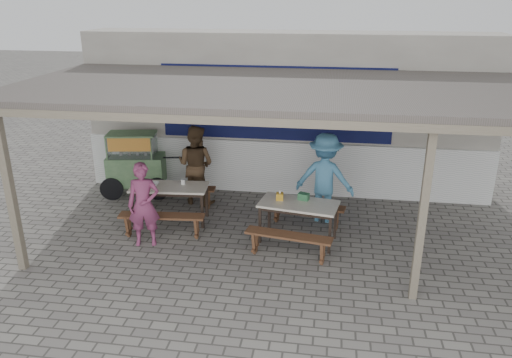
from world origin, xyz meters
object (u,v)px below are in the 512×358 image
at_px(bench_right_street, 288,240).
at_px(patron_right_table, 325,178).
at_px(bench_left_street, 162,220).
at_px(vendor_cart, 135,162).
at_px(bench_right_wall, 306,209).
at_px(tissue_box, 280,196).
at_px(patron_street_side, 144,205).
at_px(donation_box, 304,197).
at_px(condiment_jar, 183,182).
at_px(table_right, 299,207).
at_px(patron_wall_side, 196,165).
at_px(table_left, 169,190).
at_px(bench_left_wall, 178,192).
at_px(condiment_bowl, 154,184).

height_order(bench_right_street, patron_right_table, patron_right_table).
bearing_deg(bench_left_street, vendor_cart, 117.71).
relative_size(bench_right_wall, tissue_box, 11.86).
distance_m(bench_right_wall, patron_street_side, 3.09).
xyz_separation_m(donation_box, condiment_jar, (-2.39, 0.43, -0.02)).
distance_m(bench_right_wall, vendor_cart, 4.03).
relative_size(table_right, condiment_jar, 15.71).
bearing_deg(patron_wall_side, patron_right_table, -175.73).
bearing_deg(patron_wall_side, table_right, 161.75).
height_order(tissue_box, condiment_jar, tissue_box).
distance_m(table_left, patron_street_side, 1.01).
bearing_deg(vendor_cart, bench_left_wall, -36.43).
relative_size(bench_left_wall, bench_right_wall, 1.06).
relative_size(vendor_cart, patron_street_side, 1.12).
height_order(table_right, patron_street_side, patron_street_side).
distance_m(bench_right_street, vendor_cart, 4.38).
relative_size(patron_street_side, condiment_bowl, 7.26).
bearing_deg(tissue_box, bench_right_street, -72.83).
height_order(bench_left_street, donation_box, donation_box).
xyz_separation_m(table_left, condiment_jar, (0.24, 0.14, 0.13)).
bearing_deg(tissue_box, condiment_bowl, 172.12).
xyz_separation_m(patron_right_table, condiment_bowl, (-3.31, -0.54, -0.12)).
bearing_deg(bench_left_wall, bench_right_wall, -14.70).
bearing_deg(condiment_jar, vendor_cart, 142.07).
bearing_deg(condiment_bowl, bench_right_street, -22.17).
xyz_separation_m(bench_left_street, patron_street_side, (-0.20, -0.30, 0.43)).
bearing_deg(bench_right_street, patron_street_side, -173.43).
height_order(patron_right_table, tissue_box, patron_right_table).
relative_size(bench_right_wall, condiment_jar, 16.02).
bearing_deg(patron_wall_side, patron_street_side, 93.23).
height_order(patron_street_side, tissue_box, patron_street_side).
bearing_deg(bench_left_wall, condiment_jar, -66.26).
distance_m(table_right, bench_right_wall, 0.76).
bearing_deg(bench_left_wall, patron_wall_side, 41.12).
bearing_deg(condiment_bowl, patron_wall_side, 60.84).
relative_size(bench_right_street, condiment_bowl, 7.14).
bearing_deg(table_right, bench_right_street, -90.00).
relative_size(bench_left_street, table_right, 1.08).
distance_m(table_left, bench_right_wall, 2.70).
bearing_deg(donation_box, table_right, -115.13).
bearing_deg(bench_right_street, condiment_jar, 159.56).
relative_size(donation_box, condiment_jar, 2.00).
bearing_deg(vendor_cart, table_left, -56.23).
distance_m(table_left, condiment_bowl, 0.33).
bearing_deg(donation_box, patron_wall_side, 151.04).
distance_m(table_left, table_right, 2.60).
height_order(donation_box, condiment_jar, donation_box).
bearing_deg(bench_right_wall, bench_left_street, -151.16).
distance_m(bench_left_street, patron_right_table, 3.23).
xyz_separation_m(table_right, patron_wall_side, (-2.30, 1.48, 0.19)).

